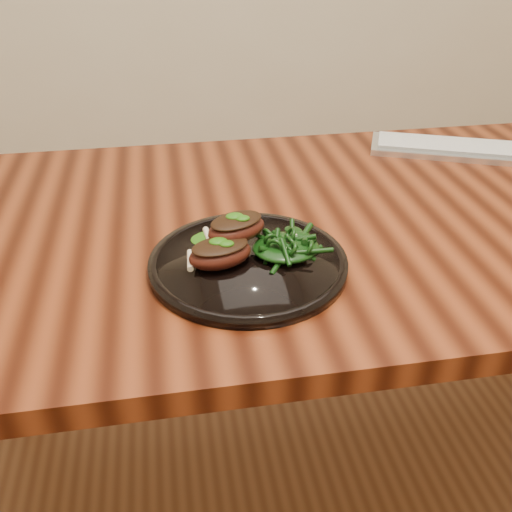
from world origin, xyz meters
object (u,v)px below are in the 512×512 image
at_px(desk, 334,251).
at_px(plate, 248,263).
at_px(greens_heap, 286,243).
at_px(lamb_chop_front, 220,253).
at_px(keyboard, 464,149).

xyz_separation_m(desk, plate, (-0.19, -0.16, 0.09)).
xyz_separation_m(desk, greens_heap, (-0.13, -0.15, 0.12)).
xyz_separation_m(plate, lamb_chop_front, (-0.04, -0.01, 0.03)).
distance_m(desk, plate, 0.26).
height_order(plate, keyboard, keyboard).
bearing_deg(keyboard, plate, -144.98).
bearing_deg(desk, greens_heap, -130.75).
bearing_deg(desk, lamb_chop_front, -144.50).
distance_m(desk, lamb_chop_front, 0.31).
height_order(desk, keyboard, keyboard).
bearing_deg(keyboard, lamb_chop_front, -146.29).
xyz_separation_m(greens_heap, keyboard, (0.49, 0.38, -0.03)).
bearing_deg(keyboard, desk, -147.48).
relative_size(desk, plate, 5.27).
distance_m(plate, lamb_chop_front, 0.05).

